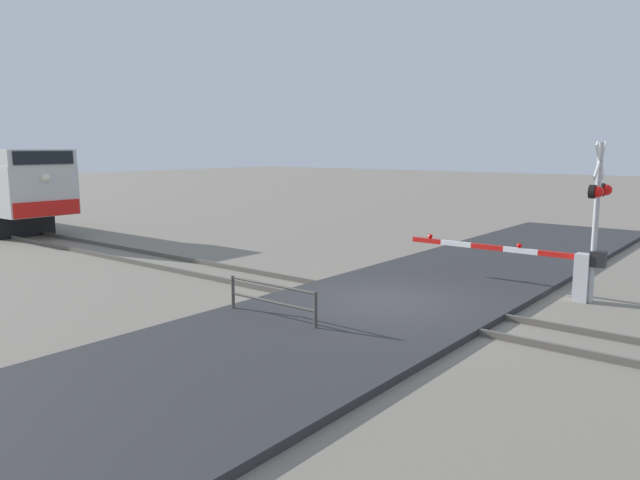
% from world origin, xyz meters
% --- Properties ---
extents(ground_plane, '(160.00, 160.00, 0.00)m').
position_xyz_m(ground_plane, '(0.00, 0.00, 0.00)').
color(ground_plane, gray).
extents(rail_track_left, '(0.08, 80.00, 0.15)m').
position_xyz_m(rail_track_left, '(-0.72, 0.00, 0.07)').
color(rail_track_left, '#59544C').
rests_on(rail_track_left, ground_plane).
extents(rail_track_right, '(0.08, 80.00, 0.15)m').
position_xyz_m(rail_track_right, '(0.72, 0.00, 0.07)').
color(rail_track_right, '#59544C').
rests_on(rail_track_right, ground_plane).
extents(road_surface, '(36.00, 5.57, 0.16)m').
position_xyz_m(road_surface, '(0.00, 0.00, 0.08)').
color(road_surface, '#2D2D30').
rests_on(road_surface, ground_plane).
extents(crossing_signal, '(1.18, 0.33, 4.11)m').
position_xyz_m(crossing_signal, '(3.60, -3.91, 2.56)').
color(crossing_signal, '#ADADB2').
rests_on(crossing_signal, ground_plane).
extents(crossing_gate, '(0.36, 5.51, 1.37)m').
position_xyz_m(crossing_gate, '(3.62, -3.02, 0.85)').
color(crossing_gate, silver).
rests_on(crossing_gate, ground_plane).
extents(guard_railing, '(0.08, 2.61, 0.95)m').
position_xyz_m(guard_railing, '(-2.87, 1.23, 0.62)').
color(guard_railing, '#4C4742').
rests_on(guard_railing, ground_plane).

